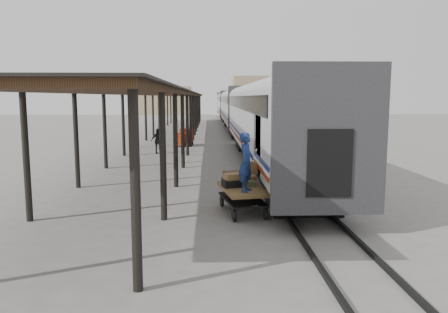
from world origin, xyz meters
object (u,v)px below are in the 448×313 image
baggage_cart (243,193)px  pedestrian (158,141)px  luggage_tug (184,138)px  porter (246,162)px

baggage_cart → pedestrian: 15.94m
baggage_cart → luggage_tug: 20.06m
baggage_cart → pedestrian: size_ratio=1.53×
baggage_cart → porter: 1.30m
porter → pedestrian: 16.61m
baggage_cart → luggage_tug: luggage_tug is taller
luggage_tug → porter: bearing=-57.2°
baggage_cart → luggage_tug: bearing=88.8°
porter → pedestrian: size_ratio=1.09×
porter → pedestrian: bearing=37.1°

